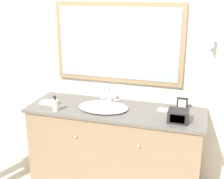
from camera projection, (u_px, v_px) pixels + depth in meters
wall_back at (124, 61)px, 3.28m from camera, size 8.00×0.18×2.55m
vanity_counter at (115, 147)px, 3.25m from camera, size 1.77×0.61×0.86m
sink_basin at (104, 107)px, 3.12m from camera, size 0.50×0.42×0.17m
soap_bottle at (55, 105)px, 3.04m from camera, size 0.06×0.06×0.16m
appliance_box at (178, 116)px, 2.80m from camera, size 0.18×0.16×0.11m
picture_frame at (182, 103)px, 3.09m from camera, size 0.11×0.01×0.12m
hand_towel_near_sink at (49, 103)px, 3.23m from camera, size 0.19×0.11×0.03m
metal_tray at (165, 110)px, 3.07m from camera, size 0.15×0.10×0.01m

